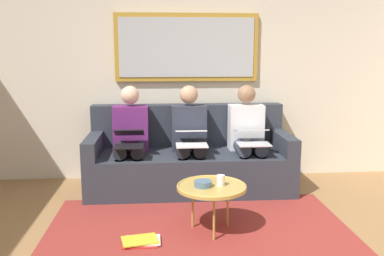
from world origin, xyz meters
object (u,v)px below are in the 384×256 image
(framed_mirror, at_px, (187,47))
(cup, at_px, (221,180))
(magazine_stack, at_px, (141,241))
(laptop_silver, at_px, (252,136))
(person_middle, at_px, (190,135))
(laptop_white, at_px, (191,137))
(laptop_black, at_px, (129,138))
(bowl, at_px, (203,184))
(person_right, at_px, (130,136))
(couch, at_px, (189,160))
(coffee_table, at_px, (212,187))
(person_left, at_px, (248,134))

(framed_mirror, relative_size, cup, 18.42)
(magazine_stack, bearing_deg, laptop_silver, -135.73)
(framed_mirror, distance_m, person_middle, 1.05)
(laptop_white, bearing_deg, magazine_stack, 66.15)
(cup, relative_size, laptop_black, 0.24)
(framed_mirror, xyz_separation_m, bowl, (-0.03, 1.62, -1.12))
(person_right, bearing_deg, framed_mirror, -144.48)
(framed_mirror, xyz_separation_m, laptop_black, (0.64, 0.69, -0.92))
(framed_mirror, xyz_separation_m, person_middle, (0.00, 0.46, -0.94))
(couch, height_order, person_middle, person_middle)
(bowl, xyz_separation_m, laptop_white, (0.03, -0.92, 0.21))
(coffee_table, relative_size, laptop_black, 1.54)
(coffee_table, bearing_deg, laptop_black, -51.01)
(framed_mirror, distance_m, coffee_table, 1.98)
(cup, bearing_deg, person_middle, -81.08)
(coffee_table, relative_size, laptop_white, 1.58)
(cup, bearing_deg, laptop_white, -78.74)
(couch, bearing_deg, person_right, 6.13)
(couch, height_order, cup, couch)
(laptop_silver, bearing_deg, framed_mirror, -47.53)
(bowl, bearing_deg, person_right, -60.04)
(coffee_table, distance_m, person_left, 1.29)
(laptop_silver, xyz_separation_m, person_right, (1.28, -0.24, -0.02))
(coffee_table, distance_m, laptop_silver, 1.08)
(person_left, distance_m, laptop_white, 0.68)
(laptop_silver, bearing_deg, laptop_black, -0.55)
(magazine_stack, bearing_deg, laptop_white, -113.85)
(person_middle, height_order, person_right, same)
(laptop_black, bearing_deg, couch, -154.98)
(laptop_white, bearing_deg, coffee_table, 96.54)
(bowl, relative_size, laptop_black, 0.39)
(cup, bearing_deg, person_left, -111.89)
(bowl, relative_size, person_right, 0.13)
(coffee_table, bearing_deg, framed_mirror, -86.30)
(cup, bearing_deg, coffee_table, 2.80)
(bowl, height_order, person_left, person_left)
(person_left, xyz_separation_m, laptop_black, (1.28, 0.23, 0.02))
(bowl, bearing_deg, person_middle, -88.51)
(coffee_table, bearing_deg, couch, -85.12)
(laptop_black, bearing_deg, person_left, -169.81)
(framed_mirror, distance_m, bowl, 1.97)
(person_middle, height_order, laptop_black, person_middle)
(couch, bearing_deg, laptop_white, 90.00)
(person_left, height_order, laptop_black, person_left)
(couch, distance_m, person_middle, 0.31)
(framed_mirror, height_order, cup, framed_mirror)
(couch, relative_size, laptop_white, 5.91)
(person_left, bearing_deg, bowl, 62.34)
(laptop_black, distance_m, magazine_stack, 1.27)
(couch, relative_size, bowl, 14.83)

